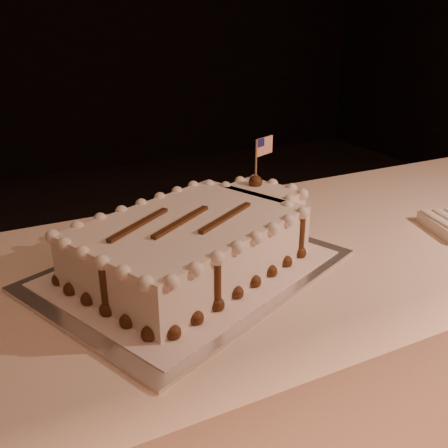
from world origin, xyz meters
name	(u,v)px	position (x,y,z in m)	size (l,w,h in m)	color
banquet_table	(243,390)	(0.00, 0.60, 0.38)	(2.40, 0.80, 0.75)	#FFDFC5
cake_board	(190,269)	(-0.13, 0.60, 0.75)	(0.60, 0.45, 0.01)	silver
doily	(190,267)	(-0.13, 0.60, 0.76)	(0.54, 0.41, 0.00)	white
sheet_cake	(200,239)	(-0.11, 0.61, 0.81)	(0.59, 0.46, 0.23)	white
side_plate	(282,198)	(0.28, 0.88, 0.76)	(0.13, 0.13, 0.01)	white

